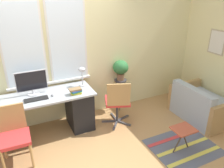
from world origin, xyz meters
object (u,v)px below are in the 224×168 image
object	(u,v)px
keyboard	(36,99)
book_stack	(76,91)
monitor	(32,82)
couch_loveseat	(201,106)
plant_stand	(120,83)
mouse	(52,95)
office_chair_swivel	(118,101)
potted_plant	(121,68)
desk_chair_wooden	(14,134)
desk_lamp	(82,72)
folding_stool	(183,131)

from	to	relation	value
keyboard	book_stack	world-z (taller)	book_stack
monitor	couch_loveseat	distance (m)	3.26
couch_loveseat	plant_stand	bearing A→B (deg)	51.15
mouse	plant_stand	world-z (taller)	mouse
office_chair_swivel	potted_plant	distance (m)	0.75
monitor	couch_loveseat	xyz separation A→B (m)	(3.04, -0.93, -0.72)
desk_chair_wooden	plant_stand	size ratio (longest dim) A/B	1.32
desk_lamp	desk_chair_wooden	bearing A→B (deg)	-154.54
desk_lamp	plant_stand	xyz separation A→B (m)	(0.87, 0.14, -0.45)
office_chair_swivel	plant_stand	distance (m)	0.63
office_chair_swivel	monitor	bearing A→B (deg)	4.86
potted_plant	keyboard	bearing A→B (deg)	-168.54
keyboard	desk_lamp	xyz separation A→B (m)	(0.86, 0.21, 0.26)
desk_chair_wooden	plant_stand	world-z (taller)	desk_chair_wooden
folding_stool	plant_stand	bearing A→B (deg)	99.06
desk_lamp	potted_plant	bearing A→B (deg)	9.19
office_chair_swivel	folding_stool	bearing A→B (deg)	138.94
monitor	book_stack	world-z (taller)	monitor
keyboard	book_stack	xyz separation A→B (m)	(0.65, -0.08, 0.05)
office_chair_swivel	folding_stool	distance (m)	1.27
mouse	book_stack	xyz separation A→B (m)	(0.38, -0.09, 0.04)
mouse	desk_chair_wooden	bearing A→B (deg)	-148.75
potted_plant	folding_stool	size ratio (longest dim) A/B	1.00
couch_loveseat	keyboard	bearing A→B (deg)	77.09
desk_lamp	office_chair_swivel	distance (m)	0.86
desk_chair_wooden	couch_loveseat	world-z (taller)	desk_chair_wooden
keyboard	book_stack	bearing A→B (deg)	-6.69
plant_stand	monitor	bearing A→B (deg)	-176.30
monitor	desk_chair_wooden	xyz separation A→B (m)	(-0.39, -0.63, -0.50)
plant_stand	mouse	bearing A→B (deg)	-167.02
couch_loveseat	desk_chair_wooden	bearing A→B (deg)	85.00
desk_lamp	folding_stool	size ratio (longest dim) A/B	0.86
monitor	folding_stool	xyz separation A→B (m)	(2.01, -1.53, -0.61)
monitor	folding_stool	distance (m)	2.60
monitor	plant_stand	distance (m)	1.79
mouse	office_chair_swivel	size ratio (longest dim) A/B	0.07
keyboard	folding_stool	world-z (taller)	keyboard
couch_loveseat	potted_plant	distance (m)	1.80
couch_loveseat	potted_plant	size ratio (longest dim) A/B	2.77
book_stack	office_chair_swivel	xyz separation A→B (m)	(0.76, -0.10, -0.33)
monitor	mouse	distance (m)	0.41
desk_lamp	desk_chair_wooden	distance (m)	1.51
office_chair_swivel	keyboard	bearing A→B (deg)	14.04
office_chair_swivel	desk_chair_wooden	bearing A→B (deg)	28.04
keyboard	office_chair_swivel	size ratio (longest dim) A/B	0.41
office_chair_swivel	folding_stool	size ratio (longest dim) A/B	2.18
book_stack	folding_stool	distance (m)	1.87
desk_chair_wooden	keyboard	bearing A→B (deg)	45.56
mouse	keyboard	bearing A→B (deg)	-177.27
folding_stool	desk_lamp	bearing A→B (deg)	126.93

